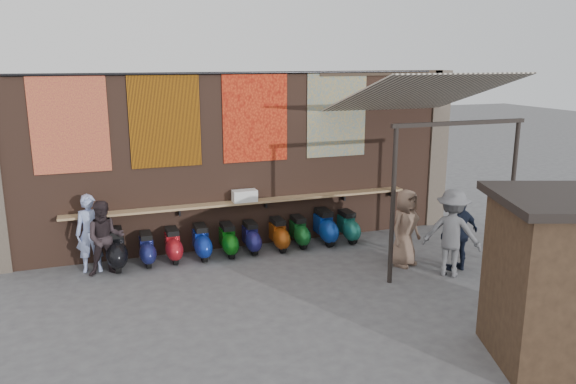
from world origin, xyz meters
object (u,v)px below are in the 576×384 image
object	(u,v)px
scooter_stool_9	(348,227)
shopper_tan	(405,228)
shelf_box	(245,196)
scooter_stool_4	(228,240)
scooter_stool_1	(147,249)
scooter_stool_5	(251,238)
scooter_stool_7	(299,232)
scooter_stool_8	(325,227)
shopper_grey	(452,233)
scooter_stool_0	(116,249)
diner_right	(105,238)
shopper_navy	(459,233)
scooter_stool_3	(201,242)
scooter_stool_6	(279,235)
diner_left	(91,233)
scooter_stool_2	(173,245)

from	to	relation	value
scooter_stool_9	shopper_tan	world-z (taller)	shopper_tan
shelf_box	scooter_stool_4	size ratio (longest dim) A/B	0.74
scooter_stool_1	scooter_stool_4	world-z (taller)	scooter_stool_4
scooter_stool_5	scooter_stool_7	xyz separation A→B (m)	(1.17, 0.03, 0.00)
scooter_stool_5	scooter_stool_7	distance (m)	1.17
scooter_stool_8	shopper_grey	bearing A→B (deg)	-59.40
scooter_stool_0	scooter_stool_7	xyz separation A→B (m)	(4.09, 0.05, -0.07)
diner_right	shopper_navy	world-z (taller)	shopper_navy
scooter_stool_3	scooter_stool_6	size ratio (longest dim) A/B	1.03
scooter_stool_1	scooter_stool_6	distance (m)	2.95
shelf_box	scooter_stool_3	xyz separation A→B (m)	(-1.08, -0.31, -0.89)
scooter_stool_6	shopper_navy	world-z (taller)	shopper_navy
shopper_navy	shopper_grey	size ratio (longest dim) A/B	0.89
scooter_stool_3	scooter_stool_6	world-z (taller)	scooter_stool_3
scooter_stool_6	scooter_stool_8	size ratio (longest dim) A/B	0.89
scooter_stool_8	diner_left	xyz separation A→B (m)	(-5.22, -0.03, 0.41)
scooter_stool_5	scooter_stool_9	size ratio (longest dim) A/B	0.94
scooter_stool_5	diner_right	xyz separation A→B (m)	(-3.13, -0.32, 0.43)
shelf_box	scooter_stool_3	distance (m)	1.43
diner_left	scooter_stool_8	bearing A→B (deg)	4.06
shelf_box	diner_left	world-z (taller)	diner_left
scooter_stool_6	shopper_grey	distance (m)	3.86
scooter_stool_8	scooter_stool_2	bearing A→B (deg)	179.81
scooter_stool_4	shopper_grey	bearing A→B (deg)	-33.77
scooter_stool_6	shopper_navy	distance (m)	3.97
shopper_grey	scooter_stool_3	bearing A→B (deg)	12.96
diner_right	shopper_tan	world-z (taller)	shopper_tan
scooter_stool_5	scooter_stool_1	bearing A→B (deg)	-180.00
scooter_stool_4	diner_right	size ratio (longest dim) A/B	0.48
scooter_stool_6	diner_left	bearing A→B (deg)	179.68
scooter_stool_2	scooter_stool_7	bearing A→B (deg)	-0.05
scooter_stool_2	scooter_stool_8	xyz separation A→B (m)	(3.57, -0.01, 0.05)
scooter_stool_7	scooter_stool_5	bearing A→B (deg)	-178.50
scooter_stool_8	diner_left	size ratio (longest dim) A/B	0.52
scooter_stool_7	diner_right	size ratio (longest dim) A/B	0.48
scooter_stool_2	scooter_stool_3	distance (m)	0.62
scooter_stool_4	shopper_tan	size ratio (longest dim) A/B	0.45
scooter_stool_2	scooter_stool_5	xyz separation A→B (m)	(1.75, -0.03, -0.01)
scooter_stool_0	scooter_stool_4	distance (m)	2.38
diner_right	shopper_navy	distance (m)	7.19
scooter_stool_2	scooter_stool_7	size ratio (longest dim) A/B	1.01
shelf_box	scooter_stool_1	size ratio (longest dim) A/B	0.77
scooter_stool_0	scooter_stool_5	bearing A→B (deg)	0.45
scooter_stool_2	scooter_stool_4	xyz separation A→B (m)	(1.21, -0.06, 0.00)
scooter_stool_0	scooter_stool_5	distance (m)	2.92
scooter_stool_0	scooter_stool_1	size ratio (longest dim) A/B	1.22
diner_right	diner_left	bearing A→B (deg)	132.18
scooter_stool_1	diner_left	distance (m)	1.19
scooter_stool_5	shopper_navy	size ratio (longest dim) A/B	0.46
scooter_stool_3	shopper_grey	xyz separation A→B (m)	(4.55, -2.66, 0.52)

